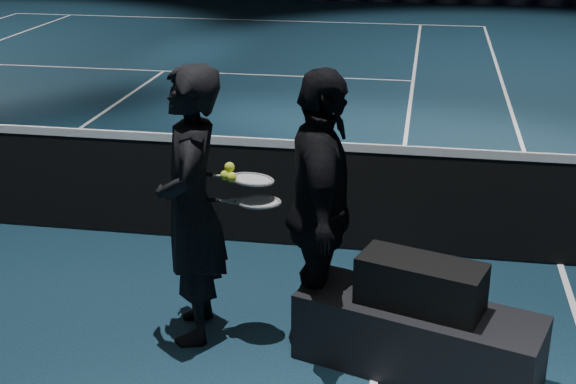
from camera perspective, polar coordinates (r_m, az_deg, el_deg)
name	(u,v)px	position (r m, az deg, el deg)	size (l,w,h in m)	color
player_bench	(417,338)	(5.22, 9.17, -10.20)	(1.54, 0.51, 0.46)	black
racket_bag	(421,284)	(5.03, 9.42, -6.46)	(0.77, 0.33, 0.31)	black
bag_signature	(420,297)	(4.88, 9.38, -7.35)	(0.36, 0.00, 0.10)	white
player_a	(191,207)	(5.28, -6.90, -1.04)	(0.69, 0.45, 1.88)	black
player_b	(321,212)	(5.17, 2.33, -1.42)	(1.10, 0.46, 1.88)	black
racket_lower	(259,202)	(5.19, -2.07, -0.71)	(0.68, 0.22, 0.03)	black
racket_upper	(252,179)	(5.18, -2.58, 0.90)	(0.68, 0.22, 0.03)	black
tennis_balls	(229,174)	(5.15, -4.24, 1.32)	(0.12, 0.10, 0.12)	#B3C329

